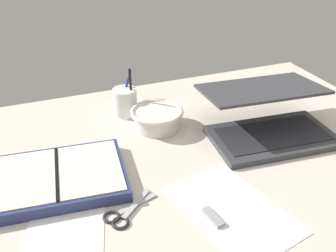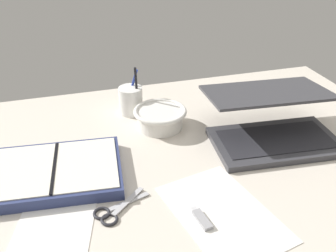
% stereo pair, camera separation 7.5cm
% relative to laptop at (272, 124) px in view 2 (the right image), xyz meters
% --- Properties ---
extents(desk_top, '(1.40, 1.00, 0.02)m').
position_rel_laptop_xyz_m(desk_top, '(-0.27, -0.03, -0.06)').
color(desk_top, beige).
rests_on(desk_top, ground).
extents(laptop, '(0.37, 0.32, 0.13)m').
position_rel_laptop_xyz_m(laptop, '(0.00, 0.00, 0.00)').
color(laptop, '#38383D').
rests_on(laptop, desk_top).
extents(bowl, '(0.16, 0.16, 0.06)m').
position_rel_laptop_xyz_m(bowl, '(-0.29, 0.15, -0.02)').
color(bowl, silver).
rests_on(bowl, desk_top).
extents(pen_cup, '(0.08, 0.08, 0.16)m').
position_rel_laptop_xyz_m(pen_cup, '(-0.36, 0.27, -0.00)').
color(pen_cup, white).
rests_on(pen_cup, desk_top).
extents(planner, '(0.34, 0.26, 0.03)m').
position_rel_laptop_xyz_m(planner, '(-0.60, -0.01, -0.03)').
color(planner, navy).
rests_on(planner, desk_top).
extents(scissors, '(0.13, 0.10, 0.01)m').
position_rel_laptop_xyz_m(scissors, '(-0.49, -0.18, -0.05)').
color(scissors, '#B7B7BC').
rests_on(scissors, desk_top).
extents(paper_sheet_front, '(0.25, 0.32, 0.00)m').
position_rel_laptop_xyz_m(paper_sheet_front, '(-0.26, -0.25, -0.05)').
color(paper_sheet_front, white).
rests_on(paper_sheet_front, desk_top).
extents(paper_sheet_beside_planner, '(0.23, 0.32, 0.00)m').
position_rel_laptop_xyz_m(paper_sheet_beside_planner, '(-0.61, -0.17, -0.05)').
color(paper_sheet_beside_planner, white).
rests_on(paper_sheet_beside_planner, desk_top).
extents(usb_drive, '(0.03, 0.07, 0.01)m').
position_rel_laptop_xyz_m(usb_drive, '(-0.31, -0.26, -0.04)').
color(usb_drive, '#99999E').
rests_on(usb_drive, desk_top).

